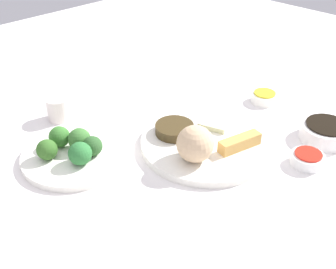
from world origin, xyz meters
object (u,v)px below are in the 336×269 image
sauce_ramekin_hot_mustard (264,98)px  teacup (59,108)px  main_plate (206,143)px  broccoli_plate (76,155)px  soy_sauce_bowl (326,132)px  sauce_ramekin_sweet_and_sour (307,159)px

sauce_ramekin_hot_mustard → teacup: teacup is taller
main_plate → broccoli_plate: main_plate is taller
broccoli_plate → main_plate: bearing=53.7°
soy_sauce_bowl → teacup: 0.62m
sauce_ramekin_hot_mustard → teacup: 0.52m
soy_sauce_bowl → sauce_ramekin_hot_mustard: size_ratio=1.70×
soy_sauce_bowl → sauce_ramekin_sweet_and_sour: 0.11m
teacup → sauce_ramekin_hot_mustard: bearing=54.6°
broccoli_plate → teacup: (-0.16, 0.06, 0.02)m
sauce_ramekin_hot_mustard → sauce_ramekin_sweet_and_sour: (0.21, -0.16, 0.00)m
broccoli_plate → teacup: size_ratio=3.89×
sauce_ramekin_hot_mustard → sauce_ramekin_sweet_and_sour: bearing=-37.1°
broccoli_plate → sauce_ramekin_sweet_and_sour: bearing=42.5°
soy_sauce_bowl → main_plate: bearing=-128.5°
main_plate → sauce_ramekin_hot_mustard: 0.26m
broccoli_plate → sauce_ramekin_hot_mustard: (0.14, 0.48, 0.00)m
broccoli_plate → teacup: bearing=158.8°
broccoli_plate → sauce_ramekin_hot_mustard: size_ratio=3.37×
main_plate → soy_sauce_bowl: (0.17, 0.21, 0.01)m
broccoli_plate → soy_sauce_bowl: 0.55m
sauce_ramekin_sweet_and_sour → teacup: (-0.51, -0.26, 0.02)m
sauce_ramekin_sweet_and_sour → main_plate: bearing=-152.2°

